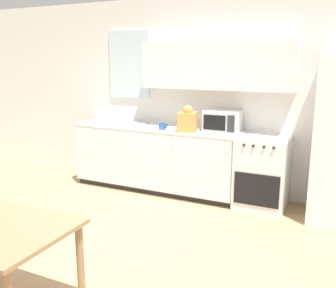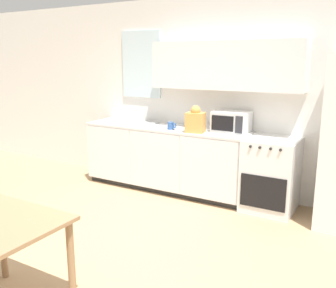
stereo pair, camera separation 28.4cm
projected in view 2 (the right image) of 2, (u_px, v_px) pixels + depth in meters
ground_plane at (102, 259)px, 3.55m from camera, size 12.00×12.00×0.00m
wall_back at (210, 91)px, 5.19m from camera, size 12.00×0.38×2.70m
kitchen_counter at (166, 158)px, 5.40m from camera, size 2.43×0.64×0.92m
oven_range at (271, 175)px, 4.65m from camera, size 0.62×0.66×0.91m
kitchen_sink at (131, 122)px, 5.60m from camera, size 0.74×0.42×0.21m
microwave at (231, 122)px, 4.89m from camera, size 0.46×0.37×0.27m
coffee_mug at (171, 126)px, 5.08m from camera, size 0.12×0.09×0.10m
grocery_bag_0 at (195, 121)px, 4.85m from camera, size 0.27×0.24×0.35m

